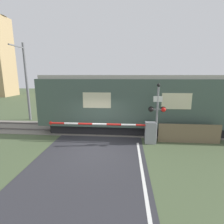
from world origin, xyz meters
name	(u,v)px	position (x,y,z in m)	size (l,w,h in m)	color
ground_plane	(95,149)	(0.00, 0.00, 0.00)	(80.00, 80.00, 0.00)	#475638
track_bed	(104,129)	(0.00, 3.49, 0.02)	(36.00, 3.20, 0.13)	slate
train	(170,103)	(4.54, 3.49, 1.95)	(17.16, 3.09, 3.81)	black
crossing_barrier	(141,131)	(2.47, 1.11, 0.69)	(6.19, 0.44, 1.22)	gray
signal_post	(157,110)	(3.29, 1.02, 1.92)	(0.95, 0.26, 3.38)	gray
catenary_pole	(26,81)	(-6.69, 5.58, 3.31)	(0.20, 1.90, 6.33)	slate
roadside_fence	(189,134)	(5.19, 1.33, 0.55)	(3.45, 0.06, 1.10)	#726047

